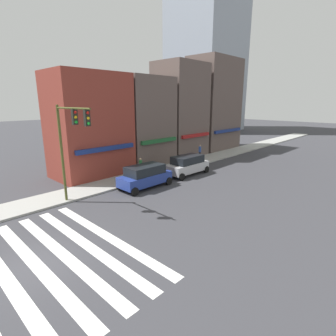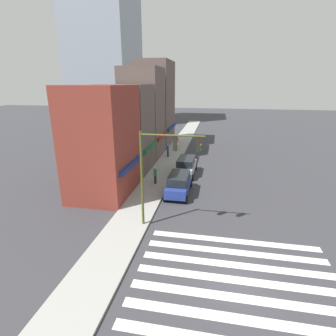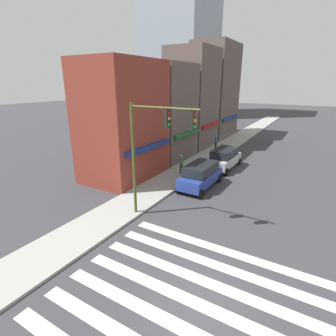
{
  "view_description": "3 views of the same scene",
  "coord_description": "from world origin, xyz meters",
  "views": [
    {
      "loc": [
        -3.4,
        -11.48,
        7.18
      ],
      "look_at": [
        13.59,
        4.7,
        1.2
      ],
      "focal_mm": 28.0,
      "sensor_mm": 36.0,
      "label": 1
    },
    {
      "loc": [
        -11.85,
        1.49,
        9.97
      ],
      "look_at": [
        12.24,
        6.0,
        2.0
      ],
      "focal_mm": 28.0,
      "sensor_mm": 36.0,
      "label": 2
    },
    {
      "loc": [
        -7.34,
        -3.06,
        8.07
      ],
      "look_at": [
        4.54,
        4.0,
        3.5
      ],
      "focal_mm": 28.0,
      "sensor_mm": 36.0,
      "label": 3
    }
  ],
  "objects": [
    {
      "name": "ground_plane",
      "position": [
        0.0,
        0.0,
        0.0
      ],
      "size": [
        200.0,
        200.0,
        0.0
      ],
      "primitive_type": "plane",
      "color": "#38383D"
    },
    {
      "name": "suv_blue",
      "position": [
        10.76,
        4.7,
        1.03
      ],
      "size": [
        4.71,
        2.12,
        1.94
      ],
      "rotation": [
        0.0,
        0.0,
        -0.01
      ],
      "color": "navy",
      "rests_on": "ground_plane"
    },
    {
      "name": "pedestrian_blue_shirt",
      "position": [
        22.87,
        8.0,
        1.07
      ],
      "size": [
        0.32,
        0.32,
        1.77
      ],
      "rotation": [
        0.0,
        0.0,
        1.51
      ],
      "color": "#23232D",
      "rests_on": "sidewalk_left"
    },
    {
      "name": "traffic_signal",
      "position": [
        4.54,
        4.93,
        4.98
      ],
      "size": [
        0.32,
        4.31,
        6.97
      ],
      "color": "#474C1E",
      "rests_on": "ground_plane"
    },
    {
      "name": "suv_silver",
      "position": [
        16.41,
        4.7,
        1.03
      ],
      "size": [
        4.74,
        2.12,
        1.94
      ],
      "rotation": [
        0.0,
        0.0,
        -0.02
      ],
      "color": "#B7B7BC",
      "rests_on": "ground_plane"
    },
    {
      "name": "crosswalk_stripes",
      "position": [
        0.0,
        0.0,
        0.0
      ],
      "size": [
        7.98,
        10.8,
        0.01
      ],
      "color": "silver",
      "rests_on": "ground_plane"
    },
    {
      "name": "pedestrian_green_top",
      "position": [
        12.55,
        7.38,
        1.07
      ],
      "size": [
        0.32,
        0.32,
        1.77
      ],
      "rotation": [
        0.0,
        0.0,
        3.93
      ],
      "color": "#23232D",
      "rests_on": "sidewalk_left"
    },
    {
      "name": "storefront_row",
      "position": [
        21.51,
        11.5,
        5.77
      ],
      "size": [
        28.56,
        5.3,
        13.35
      ],
      "color": "maroon",
      "rests_on": "ground_plane"
    },
    {
      "name": "tower_distant",
      "position": [
        52.85,
        29.16,
        21.39
      ],
      "size": [
        15.93,
        14.32,
        42.78
      ],
      "color": "#939EAD",
      "rests_on": "ground_plane"
    }
  ]
}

